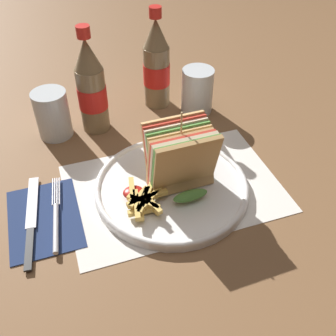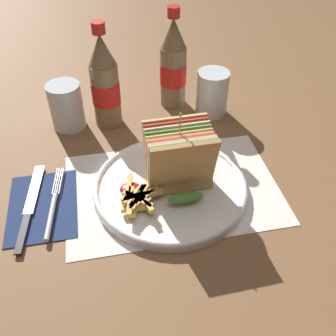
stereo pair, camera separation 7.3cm
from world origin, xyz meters
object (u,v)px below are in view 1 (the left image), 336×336
Objects in this scene: knife at (31,220)px; glass_near at (197,91)px; club_sandwich at (181,159)px; plate_main at (171,187)px; glass_far at (53,114)px; coke_bottle_near at (91,88)px; fork at (56,220)px; coke_bottle_far at (156,66)px.

knife is 0.47m from glass_near.
club_sandwich is at bearing 5.89° from knife.
plate_main is 2.74× the size of glass_far.
fork is at bearing -115.03° from coke_bottle_near.
plate_main is 2.74× the size of glass_near.
coke_bottle_near reaches higher than club_sandwich.
plate_main is at bearing 9.92° from fork.
coke_bottle_near is 2.23× the size of glass_near.
plate_main is at bearing 6.18° from knife.
glass_near is at bearing -36.88° from coke_bottle_far.
club_sandwich is (0.02, -0.00, 0.06)m from plate_main.
coke_bottle_near reaches higher than glass_far.
glass_near is (0.40, 0.24, 0.05)m from knife.
glass_far is (-0.20, 0.25, -0.02)m from club_sandwich.
plate_main is 1.34× the size of knife.
glass_near is (0.15, 0.24, 0.04)m from plate_main.
glass_near is (0.24, -0.01, -0.05)m from coke_bottle_near.
coke_bottle_far is 2.23× the size of glass_far.
glass_near is (0.13, 0.24, -0.02)m from club_sandwich.
coke_bottle_far reaches higher than glass_near.
glass_near is (0.36, 0.25, 0.04)m from fork.
coke_bottle_far is (0.16, 0.05, 0.00)m from coke_bottle_near.
coke_bottle_far is at bearing 18.52° from coke_bottle_near.
coke_bottle_near is (0.12, 0.26, 0.09)m from fork.
knife is 0.45m from coke_bottle_far.
plate_main is 0.21m from fork.
glass_far is (-0.33, 0.01, 0.00)m from glass_near.
coke_bottle_near is 0.10m from glass_far.
club_sandwich is 0.31m from coke_bottle_far.
glass_far is (-0.25, -0.05, -0.05)m from coke_bottle_far.
coke_bottle_far is (0.07, 0.30, 0.09)m from plate_main.
fork is at bearing -177.02° from plate_main.
coke_bottle_near is at bearing -161.48° from coke_bottle_far.
glass_far is at bearing 125.89° from plate_main.
coke_bottle_near is at bearing 178.58° from glass_near.
club_sandwich is at bearing -99.65° from coke_bottle_far.
coke_bottle_far is 0.11m from glass_near.
fork is at bearing -177.63° from club_sandwich.
coke_bottle_near is at bearing -1.93° from glass_far.
knife is 0.92× the size of coke_bottle_far.
plate_main is 0.07m from club_sandwich.
club_sandwich is at bearing -66.41° from coke_bottle_near.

